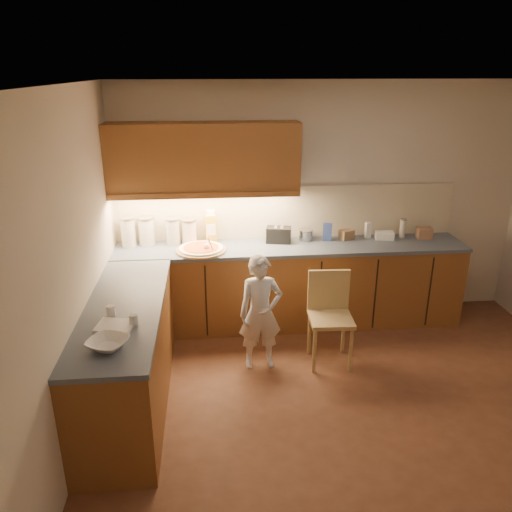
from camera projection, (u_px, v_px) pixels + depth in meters
name	position (u px, v px, depth m)	size (l,w,h in m)	color
room	(384.00, 223.00, 3.54)	(4.54, 4.50, 2.62)	brown
l_counter	(243.00, 305.00, 5.05)	(3.77, 2.62, 0.92)	brown
backsplash	(287.00, 212.00, 5.52)	(3.75, 0.02, 0.58)	beige
upper_cabinets	(204.00, 158.00, 5.06)	(1.95, 0.36, 0.73)	brown
pizza_on_board	(201.00, 249.00, 5.17)	(0.52, 0.52, 0.21)	#A88354
child	(261.00, 313.00, 4.66)	(0.41, 0.27, 1.12)	silver
wooden_chair	(330.00, 311.00, 4.78)	(0.42, 0.42, 0.90)	tan
mixing_bowl	(108.00, 343.00, 3.38)	(0.27, 0.27, 0.07)	white
canister_a	(128.00, 232.00, 5.27)	(0.16, 0.16, 0.32)	beige
canister_b	(147.00, 231.00, 5.33)	(0.17, 0.17, 0.30)	white
canister_c	(173.00, 231.00, 5.33)	(0.16, 0.16, 0.29)	beige
canister_d	(189.00, 231.00, 5.37)	(0.17, 0.17, 0.27)	silver
oil_jug	(211.00, 228.00, 5.40)	(0.13, 0.10, 0.36)	gold
toaster	(279.00, 235.00, 5.42)	(0.29, 0.20, 0.17)	black
steel_pot	(306.00, 235.00, 5.49)	(0.16, 0.16, 0.12)	#A0A1A5
blue_box	(327.00, 232.00, 5.48)	(0.10, 0.07, 0.19)	#2F458F
card_box_a	(347.00, 234.00, 5.54)	(0.15, 0.11, 0.11)	#A37C57
white_bottle	(368.00, 230.00, 5.56)	(0.06, 0.06, 0.18)	silver
flat_pack	(384.00, 235.00, 5.54)	(0.20, 0.14, 0.08)	white
tall_jar	(403.00, 228.00, 5.56)	(0.07, 0.07, 0.22)	silver
card_box_b	(424.00, 233.00, 5.56)	(0.16, 0.12, 0.12)	#9F7356
dough_cloth	(115.00, 326.00, 3.66)	(0.27, 0.21, 0.02)	silver
spice_jar_a	(111.00, 311.00, 3.81)	(0.07, 0.07, 0.09)	silver
spice_jar_b	(134.00, 320.00, 3.68)	(0.06, 0.06, 0.09)	silver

